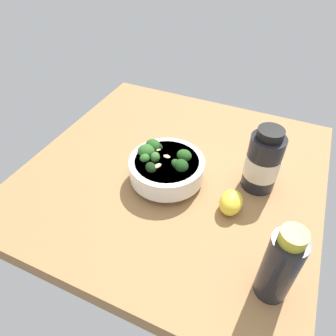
{
  "coord_description": "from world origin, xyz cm",
  "views": [
    {
      "loc": [
        52.12,
        21.82,
        51.41
      ],
      "look_at": [
        4.34,
        0.31,
        4.0
      ],
      "focal_mm": 32.64,
      "sensor_mm": 36.0,
      "label": 1
    }
  ],
  "objects": [
    {
      "name": "bottle_short",
      "position": [
        -2.97,
        20.07,
        7.11
      ],
      "size": [
        7.71,
        7.71,
        15.78
      ],
      "color": "black",
      "rests_on": "ground_plane"
    },
    {
      "name": "lemon_wedge",
      "position": [
        7.15,
        16.32,
        2.42
      ],
      "size": [
        6.63,
        4.93,
        4.85
      ],
      "primitive_type": "ellipsoid",
      "rotation": [
        0.0,
        0.0,
        3.16
      ],
      "color": "yellow",
      "rests_on": "ground_plane"
    },
    {
      "name": "bottle_tall",
      "position": [
        21.87,
        27.56,
        7.78
      ],
      "size": [
        5.58,
        5.58,
        16.46
      ],
      "color": "black",
      "rests_on": "ground_plane"
    },
    {
      "name": "bowl_of_broccoli",
      "position": [
        4.23,
        -0.01,
        4.11
      ],
      "size": [
        17.42,
        17.42,
        9.02
      ],
      "color": "white",
      "rests_on": "ground_plane"
    },
    {
      "name": "ground_plane",
      "position": [
        0.0,
        0.0,
        -2.13
      ],
      "size": [
        70.81,
        70.81,
        4.26
      ],
      "primitive_type": "cube",
      "color": "#996D42"
    }
  ]
}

